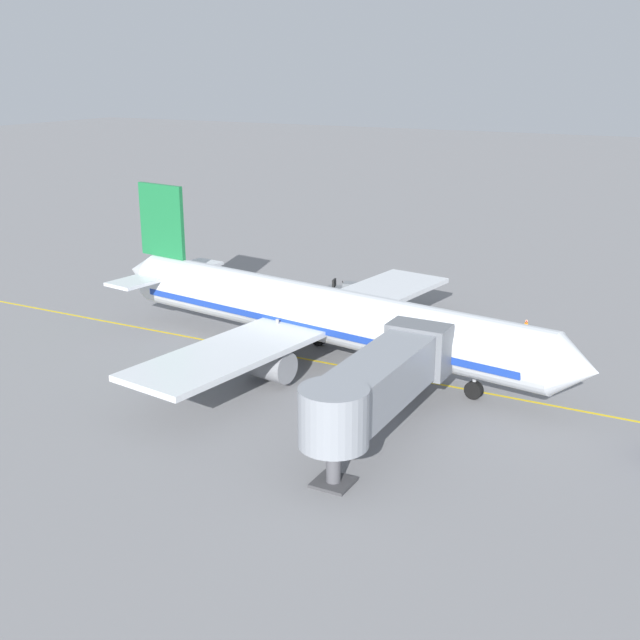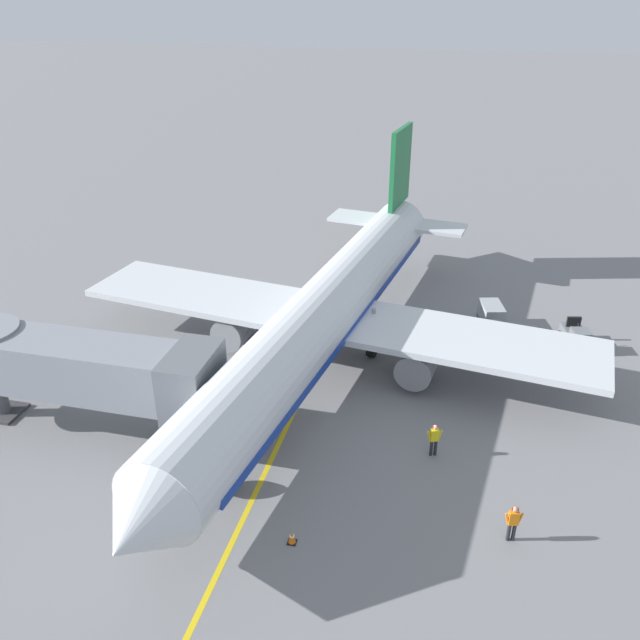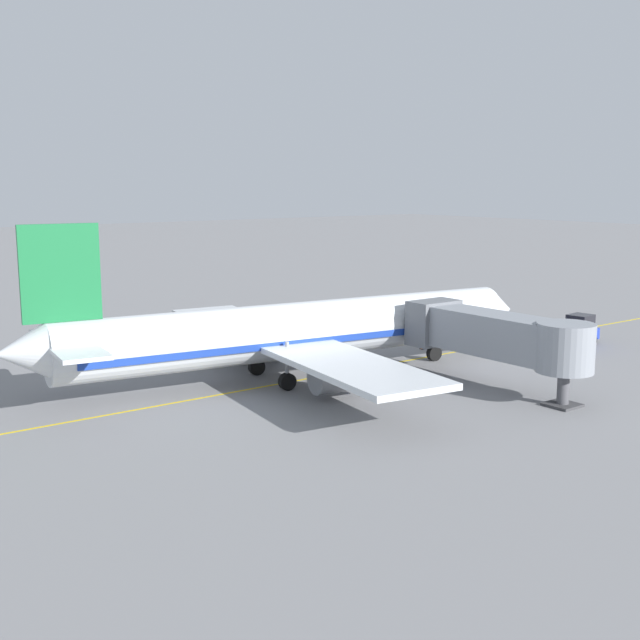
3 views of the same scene
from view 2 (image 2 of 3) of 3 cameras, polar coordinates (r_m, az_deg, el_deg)
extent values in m
plane|color=slate|center=(37.53, -0.32, -3.92)|extent=(400.00, 400.00, 0.00)
cube|color=gold|center=(37.53, -0.32, -3.92)|extent=(0.24, 80.00, 0.01)
cylinder|color=silver|center=(35.92, 0.29, 0.55)|extent=(8.12, 32.20, 3.70)
cube|color=#193899|center=(36.14, 0.29, -0.10)|extent=(7.80, 29.67, 0.44)
cone|color=silver|center=(23.65, -15.82, -17.26)|extent=(3.92, 2.88, 3.63)
cone|color=silver|center=(51.21, 7.49, 9.05)|extent=(3.50, 3.21, 3.14)
cube|color=black|center=(24.24, -13.48, -13.53)|extent=(2.90, 1.48, 0.60)
cube|color=silver|center=(37.05, 0.85, 0.31)|extent=(30.43, 9.33, 0.36)
cylinder|color=gray|center=(35.64, 8.68, -3.52)|extent=(2.43, 3.45, 2.00)
cylinder|color=gray|center=(39.06, -7.15, -0.47)|extent=(2.43, 3.45, 2.00)
cube|color=#196B38|center=(47.78, 7.04, 13.12)|extent=(0.93, 4.40, 5.50)
cube|color=silver|center=(48.74, 6.71, 8.46)|extent=(10.26, 3.97, 0.24)
cylinder|color=black|center=(29.04, -8.04, -13.70)|extent=(0.60, 1.15, 1.10)
cylinder|color=gray|center=(28.05, -8.25, -11.31)|extent=(0.24, 0.24, 2.00)
cylinder|color=black|center=(38.24, 4.59, -2.42)|extent=(0.60, 1.15, 1.10)
cylinder|color=gray|center=(37.49, 4.67, -0.37)|extent=(0.24, 0.24, 2.00)
cylinder|color=black|center=(39.61, -1.77, -1.21)|extent=(0.60, 1.15, 1.10)
cylinder|color=gray|center=(38.89, -1.80, 0.79)|extent=(0.24, 0.24, 2.00)
cube|color=gray|center=(32.28, -19.08, -4.04)|extent=(11.44, 2.80, 2.60)
cube|color=slate|center=(30.09, -11.06, -5.36)|extent=(2.00, 3.50, 2.99)
cylinder|color=#4C4C51|center=(36.66, -26.17, -5.92)|extent=(0.70, 0.70, 2.19)
cube|color=#38383A|center=(37.18, -25.85, -7.23)|extent=(1.80, 1.80, 0.16)
cube|color=slate|center=(41.99, 21.41, -1.38)|extent=(1.72, 2.70, 0.70)
cube|color=slate|center=(41.17, 21.84, -1.14)|extent=(1.22, 1.25, 0.44)
cube|color=black|center=(42.26, 21.28, -0.14)|extent=(0.85, 0.34, 0.64)
cylinder|color=black|center=(41.59, 21.62, -0.68)|extent=(0.14, 0.27, 0.54)
cylinder|color=black|center=(41.63, 22.40, -2.38)|extent=(0.32, 0.59, 0.56)
cylinder|color=black|center=(41.24, 21.00, -2.39)|extent=(0.32, 0.59, 0.56)
cylinder|color=black|center=(43.05, 21.65, -1.23)|extent=(0.32, 0.59, 0.56)
cylinder|color=black|center=(42.68, 20.29, -1.23)|extent=(0.32, 0.59, 0.56)
cube|color=#4C4C51|center=(39.96, 14.60, -2.11)|extent=(1.81, 2.46, 0.12)
cube|color=#2D2D33|center=(39.68, 14.70, -1.34)|extent=(1.72, 2.33, 1.10)
cylinder|color=#4C4C51|center=(38.76, 15.11, -3.17)|extent=(0.24, 0.70, 0.07)
cylinder|color=black|center=(39.54, 15.62, -2.99)|extent=(0.21, 0.38, 0.36)
cylinder|color=black|center=(39.25, 14.07, -3.02)|extent=(0.21, 0.38, 0.36)
cylinder|color=black|center=(40.92, 15.03, -1.82)|extent=(0.21, 0.38, 0.36)
cylinder|color=black|center=(40.63, 13.53, -1.84)|extent=(0.21, 0.38, 0.36)
cube|color=#4C4C51|center=(42.74, 14.65, -0.09)|extent=(1.81, 2.46, 0.12)
cube|color=#999EA3|center=(42.47, 14.75, 0.64)|extent=(1.72, 2.33, 1.10)
cylinder|color=#4C4C51|center=(41.51, 15.13, -1.03)|extent=(0.24, 0.70, 0.07)
cylinder|color=black|center=(42.30, 15.61, -0.89)|extent=(0.21, 0.38, 0.36)
cylinder|color=black|center=(42.00, 14.16, -0.91)|extent=(0.21, 0.38, 0.36)
cylinder|color=black|center=(43.70, 15.06, 0.13)|extent=(0.21, 0.38, 0.36)
cylinder|color=black|center=(43.41, 13.65, 0.12)|extent=(0.21, 0.38, 0.36)
cylinder|color=#232328|center=(27.80, 16.15, -17.33)|extent=(0.15, 0.15, 0.85)
cylinder|color=#232328|center=(27.86, 16.56, -17.30)|extent=(0.15, 0.15, 0.85)
cube|color=orange|center=(27.34, 16.56, -16.23)|extent=(0.42, 0.32, 0.60)
cylinder|color=orange|center=(27.31, 16.02, -16.34)|extent=(0.24, 0.14, 0.57)
cylinder|color=orange|center=(27.44, 17.07, -16.27)|extent=(0.24, 0.14, 0.57)
sphere|color=tan|center=(27.05, 16.68, -15.57)|extent=(0.22, 0.22, 0.22)
cube|color=red|center=(27.04, 16.69, -15.53)|extent=(0.28, 0.14, 0.10)
cylinder|color=#232328|center=(31.15, 10.05, -10.90)|extent=(0.15, 0.15, 0.85)
cylinder|color=#232328|center=(31.09, 9.69, -10.94)|extent=(0.15, 0.15, 0.85)
cube|color=yellow|center=(30.68, 9.98, -9.85)|extent=(0.44, 0.37, 0.60)
cylinder|color=yellow|center=(30.78, 10.42, -9.87)|extent=(0.24, 0.17, 0.57)
cylinder|color=yellow|center=(30.64, 9.52, -9.98)|extent=(0.24, 0.17, 0.57)
sphere|color=beige|center=(30.42, 10.04, -9.21)|extent=(0.22, 0.22, 0.22)
cube|color=red|center=(30.41, 10.05, -9.18)|extent=(0.27, 0.17, 0.10)
cube|color=black|center=(27.02, -2.46, -18.80)|extent=(0.36, 0.36, 0.04)
cone|color=orange|center=(26.81, -2.47, -18.37)|extent=(0.30, 0.30, 0.55)
cylinder|color=white|center=(26.79, -2.47, -18.33)|extent=(0.21, 0.21, 0.06)
camera|label=1|loc=(52.93, -70.57, 9.19)|focal=45.11mm
camera|label=3|loc=(79.09, -26.96, 19.90)|focal=44.93mm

